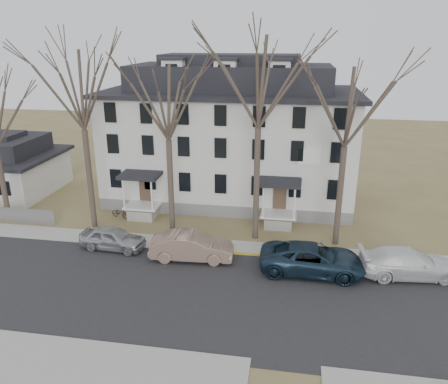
% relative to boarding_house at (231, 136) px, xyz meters
% --- Properties ---
extents(ground, '(120.00, 120.00, 0.00)m').
position_rel_boarding_house_xyz_m(ground, '(2.00, -17.95, -5.38)').
color(ground, olive).
rests_on(ground, ground).
extents(main_road, '(120.00, 10.00, 0.04)m').
position_rel_boarding_house_xyz_m(main_road, '(2.00, -15.95, -5.38)').
color(main_road, '#27272A').
rests_on(main_road, ground).
extents(far_sidewalk, '(120.00, 2.00, 0.08)m').
position_rel_boarding_house_xyz_m(far_sidewalk, '(2.00, -9.95, -5.38)').
color(far_sidewalk, '#A09F97').
rests_on(far_sidewalk, ground).
extents(near_sidewalk_left, '(20.00, 5.00, 0.08)m').
position_rel_boarding_house_xyz_m(near_sidewalk_left, '(-6.00, -22.95, -5.38)').
color(near_sidewalk_left, '#A09F97').
rests_on(near_sidewalk_left, ground).
extents(yellow_curb, '(14.00, 0.25, 0.06)m').
position_rel_boarding_house_xyz_m(yellow_curb, '(7.00, -10.85, -5.38)').
color(yellow_curb, gold).
rests_on(yellow_curb, ground).
extents(boarding_house, '(20.80, 12.36, 12.05)m').
position_rel_boarding_house_xyz_m(boarding_house, '(0.00, 0.00, 0.00)').
color(boarding_house, slate).
rests_on(boarding_house, ground).
extents(small_house, '(8.70, 8.70, 5.00)m').
position_rel_boarding_house_xyz_m(small_house, '(-20.00, -1.96, -3.13)').
color(small_house, silver).
rests_on(small_house, ground).
extents(tree_far_left, '(8.40, 8.40, 13.72)m').
position_rel_boarding_house_xyz_m(tree_far_left, '(-9.00, -8.15, 4.96)').
color(tree_far_left, '#473B31').
rests_on(tree_far_left, ground).
extents(tree_mid_left, '(7.80, 7.80, 12.74)m').
position_rel_boarding_house_xyz_m(tree_mid_left, '(-3.00, -8.15, 4.22)').
color(tree_mid_left, '#473B31').
rests_on(tree_mid_left, ground).
extents(tree_center, '(9.00, 9.00, 14.70)m').
position_rel_boarding_house_xyz_m(tree_center, '(3.00, -8.15, 5.71)').
color(tree_center, '#473B31').
rests_on(tree_center, ground).
extents(tree_mid_right, '(7.80, 7.80, 12.74)m').
position_rel_boarding_house_xyz_m(tree_mid_right, '(8.50, -8.15, 4.22)').
color(tree_mid_right, '#473B31').
rests_on(tree_mid_right, ground).
extents(car_silver, '(4.51, 2.11, 1.49)m').
position_rel_boarding_house_xyz_m(car_silver, '(-6.17, -11.37, -4.63)').
color(car_silver, '#A5A8AA').
rests_on(car_silver, ground).
extents(car_tan, '(5.36, 2.20, 1.73)m').
position_rel_boarding_house_xyz_m(car_tan, '(-0.67, -11.93, -4.52)').
color(car_tan, gray).
rests_on(car_tan, ground).
extents(car_navy, '(6.27, 2.96, 1.73)m').
position_rel_boarding_house_xyz_m(car_navy, '(6.81, -12.38, -4.51)').
color(car_navy, '#192C3C').
rests_on(car_navy, ground).
extents(car_white, '(5.94, 3.00, 1.65)m').
position_rel_boarding_house_xyz_m(car_white, '(12.31, -11.91, -4.55)').
color(car_white, white).
rests_on(car_white, ground).
extents(bicycle_left, '(1.70, 1.08, 0.84)m').
position_rel_boarding_house_xyz_m(bicycle_left, '(-7.71, -6.37, -4.96)').
color(bicycle_left, black).
rests_on(bicycle_left, ground).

